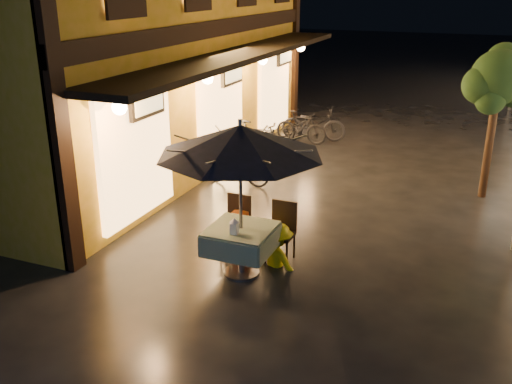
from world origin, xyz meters
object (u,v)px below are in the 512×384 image
at_px(person_orange, 237,211).
at_px(table_lantern, 234,225).
at_px(person_yellow, 278,225).
at_px(bicycle_0, 236,167).
at_px(cafe_table, 241,239).
at_px(patio_umbrella, 240,140).

bearing_deg(person_orange, table_lantern, 101.61).
xyz_separation_m(person_yellow, bicycle_0, (-2.16, 3.21, -0.27)).
bearing_deg(bicycle_0, cafe_table, -156.91).
xyz_separation_m(table_lantern, person_orange, (-0.33, 0.83, -0.14)).
distance_m(cafe_table, bicycle_0, 4.14).
distance_m(person_orange, person_yellow, 0.74).
bearing_deg(table_lantern, cafe_table, 90.00).
distance_m(cafe_table, person_yellow, 0.67).
height_order(person_orange, person_yellow, person_orange).
relative_size(person_orange, bicycle_0, 1.02).
height_order(person_yellow, bicycle_0, person_yellow).
relative_size(patio_umbrella, bicycle_0, 1.61).
height_order(cafe_table, bicycle_0, bicycle_0).
height_order(cafe_table, patio_umbrella, patio_umbrella).
bearing_deg(table_lantern, patio_umbrella, 90.00).
bearing_deg(patio_umbrella, table_lantern, -90.00).
bearing_deg(cafe_table, table_lantern, -90.00).
height_order(table_lantern, bicycle_0, table_lantern).
distance_m(cafe_table, table_lantern, 0.41).
height_order(cafe_table, table_lantern, table_lantern).
xyz_separation_m(patio_umbrella, table_lantern, (0.00, -0.23, -1.23)).
relative_size(table_lantern, person_orange, 0.16).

